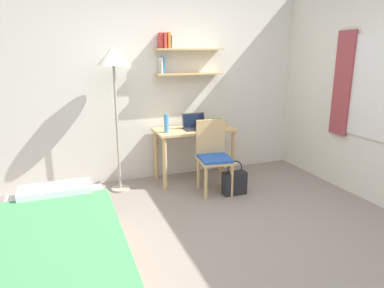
# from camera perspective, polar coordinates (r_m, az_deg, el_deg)

# --- Properties ---
(ground_plane) EXTENTS (5.28, 5.28, 0.00)m
(ground_plane) POSITION_cam_1_polar(r_m,az_deg,el_deg) (3.44, 5.91, -15.64)
(ground_plane) COLOR gray
(wall_back) EXTENTS (4.40, 0.27, 2.60)m
(wall_back) POSITION_cam_1_polar(r_m,az_deg,el_deg) (4.88, -4.40, 9.72)
(wall_back) COLOR silver
(wall_back) RESTS_ON ground_plane
(bed) EXTENTS (0.93, 1.94, 0.54)m
(bed) POSITION_cam_1_polar(r_m,az_deg,el_deg) (2.93, -20.96, -17.07)
(bed) COLOR tan
(bed) RESTS_ON ground_plane
(desk) EXTENTS (1.07, 0.53, 0.72)m
(desk) POSITION_cam_1_polar(r_m,az_deg,el_deg) (4.79, 0.38, 0.90)
(desk) COLOR tan
(desk) RESTS_ON ground_plane
(desk_chair) EXTENTS (0.45, 0.47, 0.91)m
(desk_chair) POSITION_cam_1_polar(r_m,az_deg,el_deg) (4.42, 3.53, -1.66)
(desk_chair) COLOR tan
(desk_chair) RESTS_ON ground_plane
(standing_lamp) EXTENTS (0.39, 0.39, 1.80)m
(standing_lamp) POSITION_cam_1_polar(r_m,az_deg,el_deg) (4.35, -12.68, 12.54)
(standing_lamp) COLOR #B2A893
(standing_lamp) RESTS_ON ground_plane
(laptop) EXTENTS (0.33, 0.22, 0.21)m
(laptop) POSITION_cam_1_polar(r_m,az_deg,el_deg) (4.75, 0.45, 3.14)
(laptop) COLOR #2D2D33
(laptop) RESTS_ON desk
(water_bottle) EXTENTS (0.06, 0.06, 0.24)m
(water_bottle) POSITION_cam_1_polar(r_m,az_deg,el_deg) (4.53, -4.20, 3.39)
(water_bottle) COLOR #4C99DB
(water_bottle) RESTS_ON desk
(book_stack) EXTENTS (0.19, 0.26, 0.09)m
(book_stack) POSITION_cam_1_polar(r_m,az_deg,el_deg) (4.95, 4.29, 3.46)
(book_stack) COLOR gold
(book_stack) RESTS_ON desk
(handbag) EXTENTS (0.30, 0.13, 0.44)m
(handbag) POSITION_cam_1_polar(r_m,az_deg,el_deg) (4.43, 6.93, -6.24)
(handbag) COLOR #232328
(handbag) RESTS_ON ground_plane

